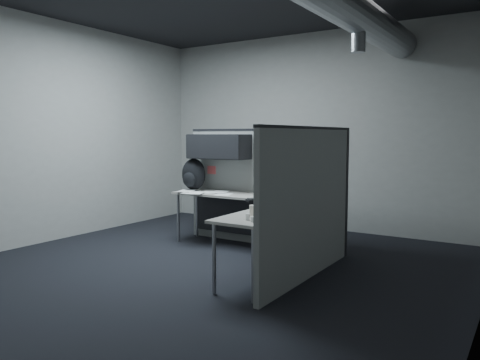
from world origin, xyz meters
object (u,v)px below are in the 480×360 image
Objects in this scene: desk at (256,208)px; monitor at (305,179)px; keyboard at (265,200)px; backpack at (193,175)px; phone at (267,210)px.

desk is 3.51× the size of monitor.
keyboard reaches higher than desk.
keyboard is at bearing -10.28° from backpack.
phone reaches higher than keyboard.
phone is (0.46, -0.77, 0.02)m from keyboard.
monitor is at bearing 91.11° from phone.
monitor reaches higher than backpack.
desk is 0.28m from keyboard.
monitor reaches higher than keyboard.
keyboard is (-0.40, -0.29, -0.26)m from monitor.
monitor is at bearing 15.55° from desk.
desk is 5.22× the size of keyboard.
desk is 1.35m from backpack.
keyboard is at bearing -149.41° from monitor.
backpack is at bearing 145.56° from phone.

